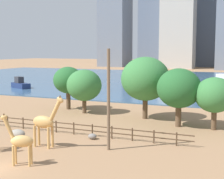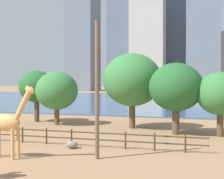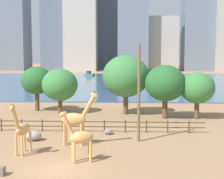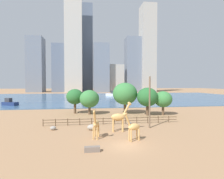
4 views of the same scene
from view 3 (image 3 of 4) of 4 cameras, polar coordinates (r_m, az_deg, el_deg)
The scene contains 21 objects.
ground_plane at distance 103.97m, azimuth 0.03°, elevation 1.33°, with size 400.00×400.00×0.00m, color #9E7551.
harbor_water at distance 100.98m, azimuth -0.06°, elevation 1.26°, with size 180.00×86.00×0.20m, color #3D6084.
giraffe_tall at distance 29.12m, azimuth -14.74°, elevation -6.45°, with size 1.16×2.91×4.45m.
giraffe_companion at distance 31.18m, azimuth -6.07°, elevation -4.93°, with size 3.48×0.98×5.00m.
giraffe_young at distance 26.32m, azimuth -5.40°, elevation -7.92°, with size 2.64×1.34×4.15m.
utility_pole at distance 32.05m, azimuth 4.48°, elevation -0.68°, with size 0.28×0.28×9.11m, color brown.
boulder_near_fence at distance 35.51m, azimuth -0.61°, elevation -7.02°, with size 0.90×0.76×0.57m, color gray.
boulder_by_pole at distance 33.87m, azimuth -13.03°, elevation -7.46°, with size 1.67×1.28×0.96m, color gray.
enclosure_fence at distance 36.69m, azimuth -5.76°, elevation -5.86°, with size 26.12×0.14×1.30m.
tree_left_large at distance 44.73m, azimuth 13.99°, elevation 0.23°, with size 4.43×4.43×5.97m.
tree_center_broad at distance 48.07m, azimuth -8.66°, elevation 0.77°, with size 4.96×4.96×6.24m.
tree_right_tall at distance 46.74m, azimuth 2.32°, elevation 2.22°, with size 6.35×6.35×8.11m.
tree_left_small at distance 50.81m, azimuth -12.41°, elevation 1.44°, with size 4.47×4.47×6.46m.
tree_right_small at distance 44.11m, azimuth 8.84°, elevation 1.01°, with size 5.15×5.15×6.87m.
boat_ferry at distance 129.24m, azimuth -3.75°, elevation 2.57°, with size 4.25×3.50×1.81m.
boat_sailboat at distance 112.54m, azimuth 5.29°, elevation 2.32°, with size 7.73×5.73×6.61m.
skyline_tower_needle at distance 187.48m, azimuth -16.07°, elevation 11.06°, with size 14.46×15.44×51.87m, color slate.
skyline_block_central at distance 167.39m, azimuth 3.51°, elevation 10.76°, with size 14.30×14.05×45.09m, color slate.
skyline_tower_glass at distance 170.76m, azimuth 7.90°, elevation 7.49°, with size 17.64×9.15×26.45m, color #ADA89E.
skyline_block_left at distance 179.43m, azimuth -9.53°, elevation 10.44°, with size 12.23×12.28×45.58m, color slate.
skyline_tower_far at distance 179.22m, azimuth 14.19°, elevation 11.68°, with size 15.33×15.68×53.90m, color slate.
Camera 3 is at (5.09, -23.52, 8.19)m, focal length 55.00 mm.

